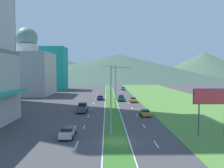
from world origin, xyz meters
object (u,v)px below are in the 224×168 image
object	(u,v)px
car_0	(145,113)
car_1	(100,97)
street_lamp_near	(113,96)
car_4	(68,132)
car_5	(121,97)
billboard_roadside	(212,99)
car_6	(133,100)
car_2	(121,98)
car_3	(123,88)
pickup_truck_0	(82,108)
street_lamp_mid	(114,84)

from	to	relation	value
car_0	car_1	distance (m)	28.93
street_lamp_near	car_1	world-z (taller)	street_lamp_near
street_lamp_near	car_4	bearing A→B (deg)	-173.42
street_lamp_near	car_0	bearing A→B (deg)	63.48
car_0	car_5	world-z (taller)	car_0
billboard_roadside	car_6	distance (m)	36.99
car_2	car_6	size ratio (longest dim) A/B	0.89
car_1	car_3	world-z (taller)	car_3
car_2	car_3	bearing A→B (deg)	174.98
pickup_truck_0	car_0	bearing A→B (deg)	-110.20
car_0	car_4	world-z (taller)	car_4
car_0	car_4	distance (m)	20.16
car_2	pickup_truck_0	size ratio (longest dim) A/B	0.75
billboard_roadside	car_2	distance (m)	40.24
car_6	billboard_roadside	bearing A→B (deg)	11.63
street_lamp_near	car_1	distance (m)	41.66
car_0	car_6	world-z (taller)	car_6
car_0	car_2	xyz separation A→B (m)	(-3.58, 23.91, 0.08)
car_6	car_0	bearing A→B (deg)	0.32
car_5	car_1	bearing A→B (deg)	-67.90
street_lamp_near	street_lamp_mid	bearing A→B (deg)	87.74
street_lamp_mid	car_0	size ratio (longest dim) A/B	2.69
billboard_roadside	pickup_truck_0	size ratio (longest dim) A/B	1.27
billboard_roadside	car_3	size ratio (longest dim) A/B	1.54
street_lamp_mid	car_3	bearing A→B (deg)	83.66
street_lamp_near	car_6	xyz separation A→B (m)	(6.95, 35.55, -5.04)
street_lamp_near	billboard_roadside	xyz separation A→B (m)	(14.34, -0.40, -0.43)
car_0	pickup_truck_0	size ratio (longest dim) A/B	0.74
car_1	car_2	size ratio (longest dim) A/B	1.11
street_lamp_mid	car_2	bearing A→B (deg)	80.01
car_4	car_5	size ratio (longest dim) A/B	1.18
car_4	car_0	bearing A→B (deg)	-42.31
car_0	car_4	xyz separation A→B (m)	(-13.57, -14.91, 0.07)
car_0	pickup_truck_0	distance (m)	14.50
car_0	car_4	bearing A→B (deg)	-42.31
street_lamp_mid	car_5	bearing A→B (deg)	81.72
billboard_roadside	car_5	world-z (taller)	billboard_roadside
car_0	street_lamp_mid	bearing A→B (deg)	-146.70
car_4	street_lamp_mid	bearing A→B (deg)	-17.03
street_lamp_mid	car_6	world-z (taller)	street_lamp_mid
car_2	car_4	size ratio (longest dim) A/B	0.86
billboard_roadside	car_1	size ratio (longest dim) A/B	1.53
car_2	car_5	distance (m)	6.03
car_3	car_4	size ratio (longest dim) A/B	0.94
billboard_roadside	car_3	bearing A→B (deg)	95.24
car_2	pickup_truck_0	xyz separation A→B (m)	(-10.03, -18.91, 0.20)
billboard_roadside	car_3	world-z (taller)	billboard_roadside
car_4	car_5	bearing A→B (deg)	-13.09
car_1	car_5	world-z (taller)	car_1
car_0	car_2	size ratio (longest dim) A/B	0.99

